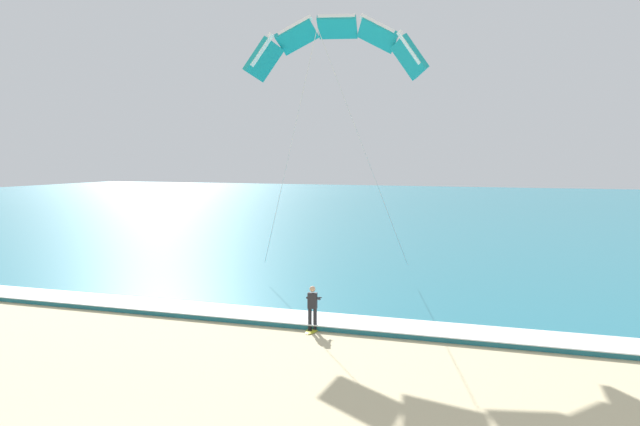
{
  "coord_description": "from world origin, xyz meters",
  "views": [
    {
      "loc": [
        9.38,
        -10.05,
        6.6
      ],
      "look_at": [
        -1.71,
        18.88,
        4.1
      ],
      "focal_mm": 40.76,
      "sensor_mm": 36.0,
      "label": 1
    }
  ],
  "objects": [
    {
      "name": "sea",
      "position": [
        0.0,
        74.88,
        0.1
      ],
      "size": [
        200.0,
        120.0,
        0.2
      ],
      "primitive_type": "cube",
      "color": "teal",
      "rests_on": "ground"
    },
    {
      "name": "surf_foam",
      "position": [
        0.0,
        15.88,
        0.22
      ],
      "size": [
        200.0,
        2.25,
        0.04
      ],
      "primitive_type": "cube",
      "color": "white",
      "rests_on": "sea"
    },
    {
      "name": "surfboard",
      "position": [
        -0.48,
        14.88,
        0.03
      ],
      "size": [
        0.63,
        1.45,
        0.09
      ],
      "color": "yellow",
      "rests_on": "ground"
    },
    {
      "name": "kitesurfer",
      "position": [
        -0.48,
        14.9,
        0.94
      ],
      "size": [
        0.56,
        0.56,
        1.69
      ],
      "color": "#232328",
      "rests_on": "ground"
    },
    {
      "name": "kite_primary",
      "position": [
        -2.82,
        24.02,
        12.1
      ],
      "size": [
        8.75,
        10.46,
        12.25
      ],
      "color": "teal"
    }
  ]
}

